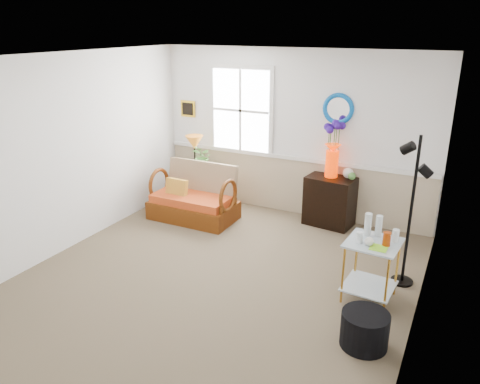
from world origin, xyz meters
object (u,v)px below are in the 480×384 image
at_px(side_table, 370,271).
at_px(floor_lamp, 411,213).
at_px(lamp_stand, 198,184).
at_px(cabinet, 330,201).
at_px(loveseat, 193,193).
at_px(ottoman, 365,330).

xyz_separation_m(side_table, floor_lamp, (0.29, 0.54, 0.55)).
bearing_deg(lamp_stand, cabinet, 1.43).
bearing_deg(loveseat, lamp_stand, 116.29).
bearing_deg(ottoman, cabinet, 113.26).
distance_m(cabinet, side_table, 2.09).
bearing_deg(side_table, lamp_stand, 152.00).
xyz_separation_m(lamp_stand, floor_lamp, (3.62, -1.24, 0.59)).
distance_m(cabinet, floor_lamp, 1.90).
bearing_deg(cabinet, loveseat, -152.66).
xyz_separation_m(loveseat, ottoman, (3.13, -1.92, -0.26)).
bearing_deg(floor_lamp, side_table, -101.31).
height_order(lamp_stand, side_table, side_table).
bearing_deg(ottoman, lamp_stand, 143.01).
bearing_deg(floor_lamp, lamp_stand, 178.10).
bearing_deg(lamp_stand, loveseat, -63.57).
bearing_deg(ottoman, loveseat, 148.42).
bearing_deg(cabinet, ottoman, -60.17).
bearing_deg(cabinet, lamp_stand, -172.00).
bearing_deg(floor_lamp, loveseat, -172.46).
relative_size(side_table, floor_lamp, 0.39).
distance_m(loveseat, ottoman, 3.68).
bearing_deg(cabinet, side_table, -54.60).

